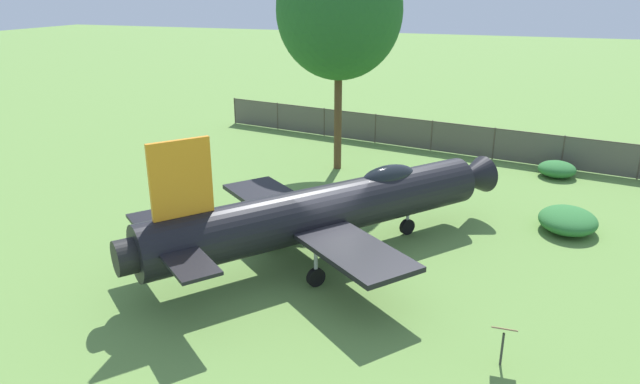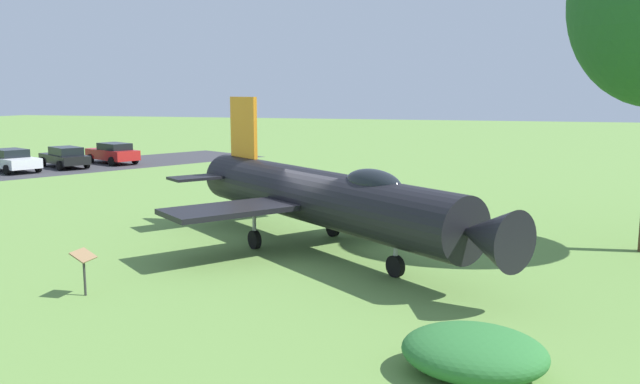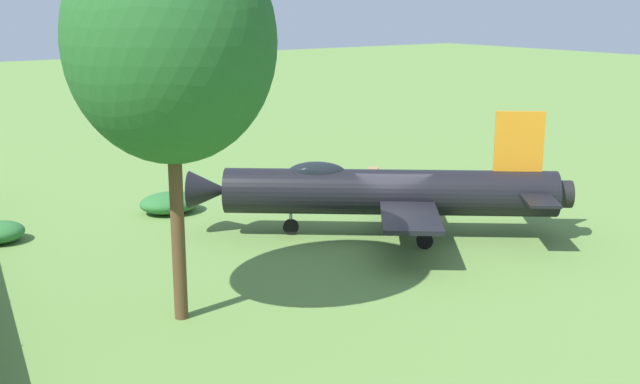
{
  "view_description": "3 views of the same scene",
  "coord_description": "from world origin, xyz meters",
  "px_view_note": "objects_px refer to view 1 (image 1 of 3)",
  "views": [
    {
      "loc": [
        -6.03,
        16.79,
        8.79
      ],
      "look_at": [
        -0.19,
        0.8,
        2.69
      ],
      "focal_mm": 32.29,
      "sensor_mm": 36.0,
      "label": 1
    },
    {
      "loc": [
        -18.98,
        -5.9,
        4.96
      ],
      "look_at": [
        -0.84,
        -0.37,
        2.01
      ],
      "focal_mm": 35.89,
      "sensor_mm": 36.0,
      "label": 2
    },
    {
      "loc": [
        22.21,
        -18.82,
        8.76
      ],
      "look_at": [
        1.12,
        -3.99,
        2.5
      ],
      "focal_mm": 44.47,
      "sensor_mm": 36.0,
      "label": 3
    }
  ],
  "objects_px": {
    "shade_tree": "(339,11)",
    "display_jet": "(333,208)",
    "info_plaque": "(504,335)",
    "shrub_by_tree": "(568,220)",
    "shrub_near_fence": "(557,169)"
  },
  "relations": [
    {
      "from": "display_jet",
      "to": "info_plaque",
      "type": "distance_m",
      "value": 7.39
    },
    {
      "from": "display_jet",
      "to": "shade_tree",
      "type": "distance_m",
      "value": 11.75
    },
    {
      "from": "shrub_near_fence",
      "to": "info_plaque",
      "type": "bearing_deg",
      "value": 84.48
    },
    {
      "from": "shade_tree",
      "to": "shrub_near_fence",
      "type": "relative_size",
      "value": 6.09
    },
    {
      "from": "shade_tree",
      "to": "shrub_by_tree",
      "type": "bearing_deg",
      "value": 156.88
    },
    {
      "from": "shade_tree",
      "to": "display_jet",
      "type": "bearing_deg",
      "value": 107.44
    },
    {
      "from": "shrub_by_tree",
      "to": "info_plaque",
      "type": "xyz_separation_m",
      "value": [
        1.83,
        9.47,
        0.43
      ]
    },
    {
      "from": "display_jet",
      "to": "shade_tree",
      "type": "xyz_separation_m",
      "value": [
        3.04,
        -9.67,
        5.95
      ]
    },
    {
      "from": "shrub_near_fence",
      "to": "shade_tree",
      "type": "bearing_deg",
      "value": 12.67
    },
    {
      "from": "display_jet",
      "to": "shrub_near_fence",
      "type": "distance_m",
      "value": 14.23
    },
    {
      "from": "display_jet",
      "to": "shrub_near_fence",
      "type": "height_order",
      "value": "display_jet"
    },
    {
      "from": "display_jet",
      "to": "shrub_by_tree",
      "type": "height_order",
      "value": "display_jet"
    },
    {
      "from": "shade_tree",
      "to": "shrub_by_tree",
      "type": "height_order",
      "value": "shade_tree"
    },
    {
      "from": "display_jet",
      "to": "shade_tree",
      "type": "relative_size",
      "value": 1.16
    },
    {
      "from": "shrub_near_fence",
      "to": "shrub_by_tree",
      "type": "xyz_separation_m",
      "value": [
        -0.24,
        6.95,
        0.05
      ]
    }
  ]
}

